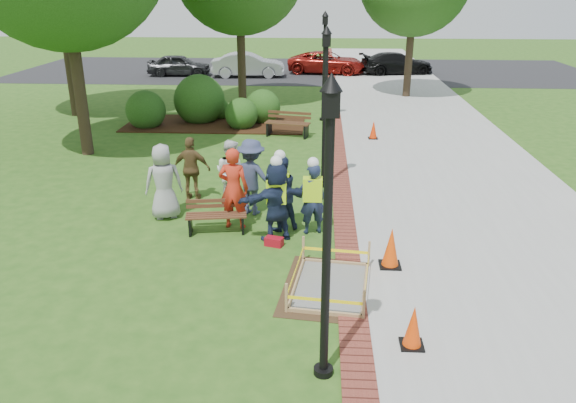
# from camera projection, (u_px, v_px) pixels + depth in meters

# --- Properties ---
(ground) EXTENTS (100.00, 100.00, 0.00)m
(ground) POSITION_uv_depth(u_px,v_px,m) (259.00, 271.00, 10.91)
(ground) COLOR #285116
(ground) RESTS_ON ground
(sidewalk) EXTENTS (6.00, 60.00, 0.02)m
(sidewalk) POSITION_uv_depth(u_px,v_px,m) (428.00, 140.00, 19.94)
(sidewalk) COLOR #9E9E99
(sidewalk) RESTS_ON ground
(brick_edging) EXTENTS (0.50, 60.00, 0.03)m
(brick_edging) POSITION_uv_depth(u_px,v_px,m) (337.00, 139.00, 20.11)
(brick_edging) COLOR maroon
(brick_edging) RESTS_ON ground
(mulch_bed) EXTENTS (7.00, 3.00, 0.05)m
(mulch_bed) POSITION_uv_depth(u_px,v_px,m) (216.00, 124.00, 22.22)
(mulch_bed) COLOR #381E0F
(mulch_bed) RESTS_ON ground
(parking_lot) EXTENTS (36.00, 12.00, 0.01)m
(parking_lot) POSITION_uv_depth(u_px,v_px,m) (303.00, 70.00, 36.02)
(parking_lot) COLOR black
(parking_lot) RESTS_ON ground
(wet_concrete_pad) EXTENTS (1.96, 2.49, 0.55)m
(wet_concrete_pad) POSITION_uv_depth(u_px,v_px,m) (331.00, 276.00, 10.23)
(wet_concrete_pad) COLOR #47331E
(wet_concrete_pad) RESTS_ON ground
(bench_near) EXTENTS (1.39, 0.64, 0.72)m
(bench_near) POSITION_uv_depth(u_px,v_px,m) (217.00, 223.00, 12.54)
(bench_near) COLOR brown
(bench_near) RESTS_ON ground
(bench_far) EXTENTS (1.69, 0.87, 0.87)m
(bench_far) POSITION_uv_depth(u_px,v_px,m) (288.00, 129.00, 20.42)
(bench_far) COLOR #552D1D
(bench_far) RESTS_ON ground
(cone_front) EXTENTS (0.36, 0.36, 0.72)m
(cone_front) POSITION_uv_depth(u_px,v_px,m) (413.00, 327.00, 8.52)
(cone_front) COLOR black
(cone_front) RESTS_ON ground
(cone_back) EXTENTS (0.42, 0.42, 0.83)m
(cone_back) POSITION_uv_depth(u_px,v_px,m) (391.00, 248.00, 10.93)
(cone_back) COLOR black
(cone_back) RESTS_ON ground
(cone_far) EXTENTS (0.34, 0.34, 0.67)m
(cone_far) POSITION_uv_depth(u_px,v_px,m) (373.00, 130.00, 20.05)
(cone_far) COLOR black
(cone_far) RESTS_ON ground
(toolbox) EXTENTS (0.42, 0.31, 0.19)m
(toolbox) POSITION_uv_depth(u_px,v_px,m) (274.00, 242.00, 11.93)
(toolbox) COLOR maroon
(toolbox) RESTS_ON ground
(lamp_near) EXTENTS (0.28, 0.28, 4.26)m
(lamp_near) POSITION_uv_depth(u_px,v_px,m) (328.00, 214.00, 7.15)
(lamp_near) COLOR black
(lamp_near) RESTS_ON ground
(lamp_mid) EXTENTS (0.28, 0.28, 4.26)m
(lamp_mid) POSITION_uv_depth(u_px,v_px,m) (325.00, 96.00, 14.59)
(lamp_mid) COLOR black
(lamp_mid) RESTS_ON ground
(lamp_far) EXTENTS (0.28, 0.28, 4.26)m
(lamp_far) POSITION_uv_depth(u_px,v_px,m) (324.00, 58.00, 22.03)
(lamp_far) COLOR black
(lamp_far) RESTS_ON ground
(shrub_a) EXTENTS (1.53, 1.53, 1.53)m
(shrub_a) POSITION_uv_depth(u_px,v_px,m) (147.00, 127.00, 21.86)
(shrub_a) COLOR #1D4112
(shrub_a) RESTS_ON ground
(shrub_b) EXTENTS (2.03, 2.03, 2.03)m
(shrub_b) POSITION_uv_depth(u_px,v_px,m) (201.00, 121.00, 22.75)
(shrub_b) COLOR #1D4112
(shrub_b) RESTS_ON ground
(shrub_c) EXTENTS (1.26, 1.26, 1.26)m
(shrub_c) POSITION_uv_depth(u_px,v_px,m) (242.00, 128.00, 21.70)
(shrub_c) COLOR #1D4112
(shrub_c) RESTS_ON ground
(shrub_d) EXTENTS (1.42, 1.42, 1.42)m
(shrub_d) POSITION_uv_depth(u_px,v_px,m) (263.00, 122.00, 22.66)
(shrub_d) COLOR #1D4112
(shrub_d) RESTS_ON ground
(shrub_e) EXTENTS (0.90, 0.90, 0.90)m
(shrub_e) POSITION_uv_depth(u_px,v_px,m) (219.00, 118.00, 23.23)
(shrub_e) COLOR #1D4112
(shrub_e) RESTS_ON ground
(casual_person_a) EXTENTS (0.67, 0.55, 1.79)m
(casual_person_a) POSITION_uv_depth(u_px,v_px,m) (164.00, 182.00, 13.10)
(casual_person_a) COLOR #959595
(casual_person_a) RESTS_ON ground
(casual_person_b) EXTENTS (0.64, 0.46, 1.87)m
(casual_person_b) POSITION_uv_depth(u_px,v_px,m) (234.00, 189.00, 12.55)
(casual_person_b) COLOR red
(casual_person_b) RESTS_ON ground
(casual_person_c) EXTENTS (0.63, 0.54, 1.68)m
(casual_person_c) POSITION_uv_depth(u_px,v_px,m) (231.00, 173.00, 13.90)
(casual_person_c) COLOR silver
(casual_person_c) RESTS_ON ground
(casual_person_d) EXTENTS (0.55, 0.37, 1.64)m
(casual_person_d) POSITION_uv_depth(u_px,v_px,m) (192.00, 169.00, 14.26)
(casual_person_d) COLOR brown
(casual_person_d) RESTS_ON ground
(casual_person_e) EXTENTS (0.68, 0.54, 1.84)m
(casual_person_e) POSITION_uv_depth(u_px,v_px,m) (252.00, 177.00, 13.34)
(casual_person_e) COLOR #333A59
(casual_person_e) RESTS_ON ground
(hivis_worker_a) EXTENTS (0.66, 0.58, 1.90)m
(hivis_worker_a) POSITION_uv_depth(u_px,v_px,m) (277.00, 199.00, 11.93)
(hivis_worker_a) COLOR #182B3F
(hivis_worker_a) RESTS_ON ground
(hivis_worker_b) EXTENTS (0.59, 0.47, 1.77)m
(hivis_worker_b) POSITION_uv_depth(u_px,v_px,m) (312.00, 196.00, 12.27)
(hivis_worker_b) COLOR #16203B
(hivis_worker_b) RESTS_ON ground
(hivis_worker_c) EXTENTS (0.64, 0.54, 1.86)m
(hivis_worker_c) POSITION_uv_depth(u_px,v_px,m) (280.00, 191.00, 12.46)
(hivis_worker_c) COLOR #1D334C
(hivis_worker_c) RESTS_ON ground
(parked_car_a) EXTENTS (2.13, 4.36, 1.39)m
(parked_car_a) POSITION_uv_depth(u_px,v_px,m) (180.00, 76.00, 33.96)
(parked_car_a) COLOR #27282A
(parked_car_a) RESTS_ON ground
(parked_car_b) EXTENTS (2.35, 4.85, 1.54)m
(parked_car_b) POSITION_uv_depth(u_px,v_px,m) (248.00, 77.00, 33.52)
(parked_car_b) COLOR #B3B3B8
(parked_car_b) RESTS_ON ground
(parked_car_c) EXTENTS (2.52, 4.67, 1.45)m
(parked_car_c) POSITION_uv_depth(u_px,v_px,m) (327.00, 73.00, 34.83)
(parked_car_c) COLOR maroon
(parked_car_c) RESTS_ON ground
(parked_car_d) EXTENTS (2.72, 4.60, 1.40)m
(parked_car_d) POSITION_uv_depth(u_px,v_px,m) (396.00, 74.00, 34.63)
(parked_car_d) COLOR black
(parked_car_d) RESTS_ON ground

